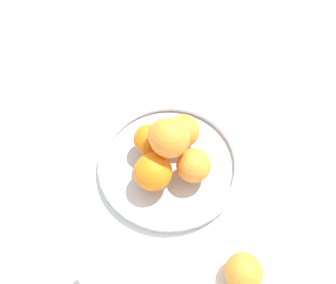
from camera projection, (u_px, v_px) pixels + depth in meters
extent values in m
plane|color=silver|center=(168.00, 166.00, 0.76)|extent=(4.00, 4.00, 0.00)
cylinder|color=silver|center=(168.00, 164.00, 0.75)|extent=(0.32, 0.32, 0.01)
torus|color=silver|center=(168.00, 161.00, 0.74)|extent=(0.33, 0.33, 0.02)
sphere|color=orange|center=(192.00, 165.00, 0.68)|extent=(0.07, 0.07, 0.07)
sphere|color=orange|center=(181.00, 131.00, 0.73)|extent=(0.08, 0.08, 0.08)
sphere|color=orange|center=(147.00, 139.00, 0.72)|extent=(0.07, 0.07, 0.07)
sphere|color=orange|center=(151.00, 172.00, 0.67)|extent=(0.08, 0.08, 0.08)
sphere|color=orange|center=(163.00, 136.00, 0.65)|extent=(0.07, 0.07, 0.07)
sphere|color=orange|center=(166.00, 138.00, 0.64)|extent=(0.08, 0.08, 0.08)
sphere|color=orange|center=(242.00, 272.00, 0.60)|extent=(0.07, 0.07, 0.07)
cylinder|color=white|center=(103.00, 273.00, 0.58)|extent=(0.07, 0.07, 0.12)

